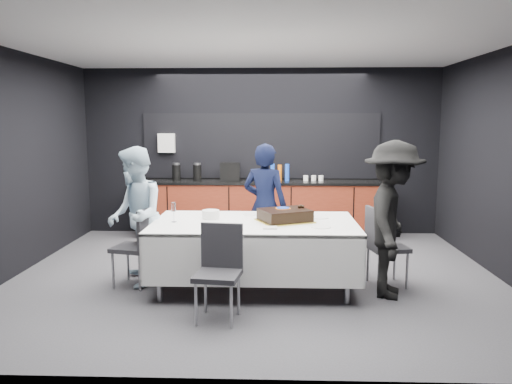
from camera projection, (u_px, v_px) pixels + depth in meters
ground at (256, 276)px, 6.22m from camera, size 6.00×6.00×0.00m
room_shell at (256, 126)px, 5.95m from camera, size 6.04×5.04×2.82m
kitchenette at (259, 204)px, 8.33m from camera, size 4.10×0.64×2.05m
party_table at (254, 233)px, 5.73m from camera, size 2.32×1.32×0.78m
cake_assembly at (285, 215)px, 5.70m from camera, size 0.71×0.66×0.18m
plate_stack at (211, 214)px, 5.87m from camera, size 0.20×0.20×0.10m
loose_plate_near at (213, 226)px, 5.43m from camera, size 0.19×0.19×0.01m
loose_plate_right_a at (320, 217)px, 5.93m from camera, size 0.22×0.22×0.01m
loose_plate_right_b at (321, 227)px, 5.40m from camera, size 0.22×0.22×0.01m
loose_plate_far at (252, 214)px, 6.13m from camera, size 0.22×0.22×0.01m
fork_pile at (270, 228)px, 5.32m from camera, size 0.15×0.10×0.02m
champagne_flute at (174, 208)px, 5.66m from camera, size 0.06×0.06×0.22m
chair_left at (139, 241)px, 5.79m from camera, size 0.50×0.50×0.92m
chair_right at (381, 241)px, 5.82m from camera, size 0.49×0.49×0.92m
chair_near at (219, 265)px, 4.86m from camera, size 0.47×0.47×0.92m
person_center at (265, 206)px, 6.52m from camera, size 0.69×0.57×1.64m
person_left at (135, 216)px, 5.82m from camera, size 0.85×0.95×1.63m
person_right at (393, 219)px, 5.42m from camera, size 0.92×1.25×1.72m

